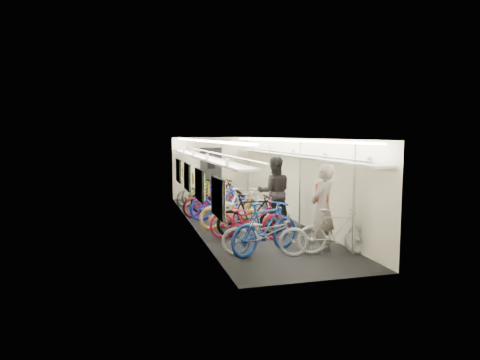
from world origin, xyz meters
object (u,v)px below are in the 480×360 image
bicycle_0 (265,234)px  passenger_near (323,208)px  passenger_mid (274,192)px  backpack (322,193)px  bicycle_1 (266,227)px

bicycle_0 → passenger_near: 1.36m
passenger_near → passenger_mid: bearing=-123.0°
passenger_mid → bicycle_0: bearing=77.8°
passenger_near → passenger_mid: 2.66m
bicycle_0 → passenger_near: passenger_near is taller
bicycle_0 → passenger_near: bearing=-75.0°
bicycle_0 → backpack: bearing=-74.6°
bicycle_0 → passenger_mid: size_ratio=0.94×
passenger_near → backpack: passenger_near is taller
passenger_mid → backpack: bearing=103.7°
bicycle_0 → bicycle_1: (0.08, 0.17, 0.09)m
bicycle_0 → backpack: (1.25, -0.03, 0.81)m
passenger_mid → backpack: passenger_mid is taller
bicycle_1 → backpack: 1.39m
bicycle_1 → passenger_near: 1.28m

